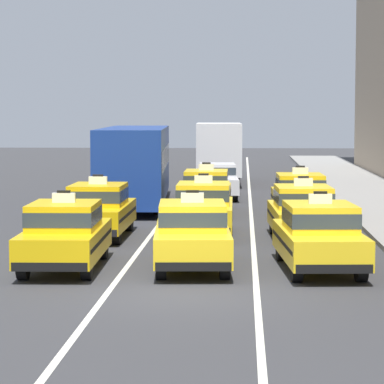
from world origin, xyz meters
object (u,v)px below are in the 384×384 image
object	(u,v)px
bus_left_third	(135,162)
taxi_center_nearest	(192,234)
taxi_left_nearest	(65,234)
taxi_left_second	(99,209)
taxi_center_third	(206,191)
taxi_center_second	(204,208)
taxi_right_nearest	(319,235)
taxi_right_second	(303,212)
taxi_right_third	(300,196)
sedan_center_fourth	(217,180)
box_truck_center_fifth	(219,151)

from	to	relation	value
bus_left_third	taxi_center_nearest	bearing A→B (deg)	-78.32
taxi_left_nearest	taxi_left_second	bearing A→B (deg)	90.67
taxi_center_nearest	taxi_center_third	size ratio (longest dim) A/B	1.02
taxi_left_second	bus_left_third	world-z (taller)	bus_left_third
taxi_center_second	taxi_right_nearest	world-z (taller)	same
taxi_center_second	taxi_right_second	bearing A→B (deg)	-18.59
taxi_left_second	taxi_center_third	xyz separation A→B (m)	(3.05, 6.96, 0.00)
taxi_center_nearest	taxi_center_second	world-z (taller)	same
taxi_center_nearest	taxi_center_second	distance (m)	6.25
taxi_right_second	taxi_right_third	bearing A→B (deg)	87.51
taxi_center_nearest	bus_left_third	bearing A→B (deg)	101.68
sedan_center_fourth	taxi_center_nearest	bearing A→B (deg)	-90.24
taxi_left_nearest	taxi_left_second	xyz separation A→B (m)	(-0.07, 5.84, 0.00)
taxi_right_nearest	taxi_left_second	bearing A→B (deg)	137.58
taxi_center_second	taxi_center_third	size ratio (longest dim) A/B	1.00
box_truck_center_fifth	taxi_right_nearest	bearing A→B (deg)	-83.35
taxi_left_nearest	bus_left_third	size ratio (longest dim) A/B	0.41
taxi_right_nearest	taxi_center_third	bearing A→B (deg)	104.35
taxi_left_nearest	taxi_center_second	bearing A→B (deg)	64.10
taxi_center_third	taxi_right_second	xyz separation A→B (m)	(3.19, -7.34, 0.00)
taxi_left_second	taxi_right_third	distance (m)	8.18
taxi_center_third	taxi_right_nearest	size ratio (longest dim) A/B	0.98
taxi_center_third	taxi_right_second	size ratio (longest dim) A/B	0.99
taxi_left_second	sedan_center_fourth	xyz separation A→B (m)	(3.28, 13.10, -0.03)
taxi_left_nearest	box_truck_center_fifth	world-z (taller)	box_truck_center_fifth
taxi_left_nearest	taxi_left_second	world-z (taller)	same
taxi_center_second	taxi_center_third	bearing A→B (deg)	91.46
taxi_right_nearest	taxi_right_second	world-z (taller)	same
taxi_left_second	taxi_right_nearest	bearing A→B (deg)	-42.42
taxi_center_nearest	taxi_center_second	bearing A→B (deg)	89.90
taxi_right_second	taxi_right_nearest	bearing A→B (deg)	-89.29
taxi_center_nearest	taxi_right_second	size ratio (longest dim) A/B	1.01
taxi_center_third	taxi_right_nearest	world-z (taller)	same
taxi_right_nearest	taxi_right_second	distance (m)	5.37
taxi_left_second	taxi_center_third	distance (m)	7.60
taxi_right_third	taxi_right_second	bearing A→B (deg)	-92.49
taxi_left_second	taxi_right_third	xyz separation A→B (m)	(6.47, 5.00, 0.00)
taxi_center_third	taxi_left_nearest	bearing A→B (deg)	-103.11
bus_left_third	taxi_right_second	bearing A→B (deg)	-58.73
taxi_right_nearest	taxi_right_third	distance (m)	10.76
bus_left_third	taxi_right_third	size ratio (longest dim) A/B	2.46
taxi_center_nearest	sedan_center_fourth	world-z (taller)	taxi_center_nearest
taxi_center_nearest	taxi_right_second	world-z (taller)	same
bus_left_third	box_truck_center_fifth	bearing A→B (deg)	74.88
taxi_center_second	taxi_right_nearest	xyz separation A→B (m)	(3.09, -6.39, 0.00)
taxi_center_nearest	box_truck_center_fifth	world-z (taller)	box_truck_center_fifth
taxi_left_second	taxi_center_second	size ratio (longest dim) A/B	1.00
taxi_left_second	taxi_center_second	bearing A→B (deg)	11.17
taxi_right_nearest	taxi_right_second	bearing A→B (deg)	90.71
taxi_right_nearest	taxi_right_third	xyz separation A→B (m)	(0.17, 10.76, 0.00)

